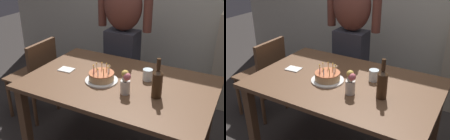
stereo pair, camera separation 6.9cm
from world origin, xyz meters
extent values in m
cube|color=brown|center=(0.00, 0.00, 0.72)|extent=(1.50, 0.96, 0.03)
cube|color=brown|center=(-0.68, -0.41, 0.35)|extent=(0.07, 0.07, 0.70)
cube|color=brown|center=(-0.68, 0.41, 0.35)|extent=(0.07, 0.07, 0.70)
cube|color=brown|center=(0.68, 0.41, 0.35)|extent=(0.07, 0.07, 0.70)
cylinder|color=white|center=(-0.13, -0.06, 0.75)|extent=(0.27, 0.27, 0.01)
cylinder|color=tan|center=(-0.13, -0.06, 0.78)|extent=(0.20, 0.20, 0.06)
cylinder|color=#B75B33|center=(-0.13, -0.06, 0.81)|extent=(0.20, 0.20, 0.01)
cylinder|color=#EAB266|center=(-0.16, 0.00, 0.84)|extent=(0.01, 0.01, 0.05)
sphere|color=#F9C64C|center=(-0.16, 0.00, 0.87)|extent=(0.01, 0.01, 0.01)
cylinder|color=beige|center=(-0.19, -0.03, 0.84)|extent=(0.01, 0.01, 0.05)
sphere|color=#F9C64C|center=(-0.19, -0.03, 0.87)|extent=(0.01, 0.01, 0.01)
cylinder|color=pink|center=(-0.19, -0.08, 0.84)|extent=(0.01, 0.01, 0.05)
sphere|color=#F9C64C|center=(-0.19, -0.08, 0.87)|extent=(0.01, 0.01, 0.01)
cylinder|color=pink|center=(-0.16, -0.11, 0.84)|extent=(0.01, 0.01, 0.05)
sphere|color=#F9C64C|center=(-0.16, -0.11, 0.87)|extent=(0.01, 0.01, 0.01)
cylinder|color=#93B7DB|center=(-0.12, -0.12, 0.84)|extent=(0.01, 0.01, 0.05)
sphere|color=#F9C64C|center=(-0.12, -0.12, 0.87)|extent=(0.01, 0.01, 0.01)
cylinder|color=#EAB266|center=(-0.08, -0.10, 0.84)|extent=(0.01, 0.01, 0.05)
sphere|color=#F9C64C|center=(-0.08, -0.10, 0.87)|extent=(0.01, 0.01, 0.01)
cylinder|color=#93B7DB|center=(-0.06, -0.06, 0.84)|extent=(0.01, 0.01, 0.05)
sphere|color=#F9C64C|center=(-0.06, -0.06, 0.87)|extent=(0.01, 0.01, 0.01)
cylinder|color=beige|center=(-0.08, -0.02, 0.84)|extent=(0.01, 0.01, 0.05)
sphere|color=#F9C64C|center=(-0.08, -0.02, 0.87)|extent=(0.01, 0.01, 0.01)
cylinder|color=#EAB266|center=(-0.11, 0.00, 0.84)|extent=(0.01, 0.01, 0.05)
sphere|color=#F9C64C|center=(-0.11, 0.00, 0.87)|extent=(0.01, 0.01, 0.01)
cylinder|color=silver|center=(0.19, 0.13, 0.79)|extent=(0.08, 0.08, 0.09)
cylinder|color=#382314|center=(0.35, -0.09, 0.83)|extent=(0.08, 0.08, 0.19)
cone|color=#382314|center=(0.35, -0.09, 0.94)|extent=(0.08, 0.08, 0.03)
cylinder|color=#382314|center=(0.35, -0.09, 1.00)|extent=(0.03, 0.03, 0.09)
cube|color=white|center=(-0.51, -0.02, 0.74)|extent=(0.13, 0.10, 0.01)
cylinder|color=silver|center=(0.12, -0.15, 0.79)|extent=(0.07, 0.07, 0.10)
sphere|color=silver|center=(0.13, -0.16, 0.87)|extent=(0.05, 0.05, 0.05)
sphere|color=#DB6670|center=(0.14, -0.16, 0.89)|extent=(0.06, 0.06, 0.06)
sphere|color=gold|center=(0.12, -0.15, 0.90)|extent=(0.05, 0.05, 0.05)
cube|color=#33333D|center=(-0.33, 0.75, 0.46)|extent=(0.34, 0.23, 0.92)
ellipsoid|color=brown|center=(-0.33, 0.75, 1.18)|extent=(0.41, 0.27, 0.52)
cylinder|color=brown|center=(-0.07, 0.78, 1.15)|extent=(0.09, 0.09, 0.44)
cylinder|color=brown|center=(-0.59, 0.78, 1.15)|extent=(0.09, 0.09, 0.44)
cube|color=brown|center=(-1.13, 0.15, 0.46)|extent=(0.42, 0.42, 0.02)
cube|color=brown|center=(-0.94, 0.15, 0.67)|extent=(0.04, 0.40, 0.40)
cylinder|color=brown|center=(-1.31, 0.33, 0.23)|extent=(0.04, 0.04, 0.45)
cylinder|color=brown|center=(-1.31, -0.03, 0.23)|extent=(0.04, 0.04, 0.45)
cylinder|color=brown|center=(-0.95, 0.33, 0.23)|extent=(0.04, 0.04, 0.45)
cylinder|color=brown|center=(-0.95, -0.03, 0.23)|extent=(0.04, 0.04, 0.45)
camera|label=1|loc=(0.86, -1.75, 1.75)|focal=43.64mm
camera|label=2|loc=(0.92, -1.71, 1.75)|focal=43.64mm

